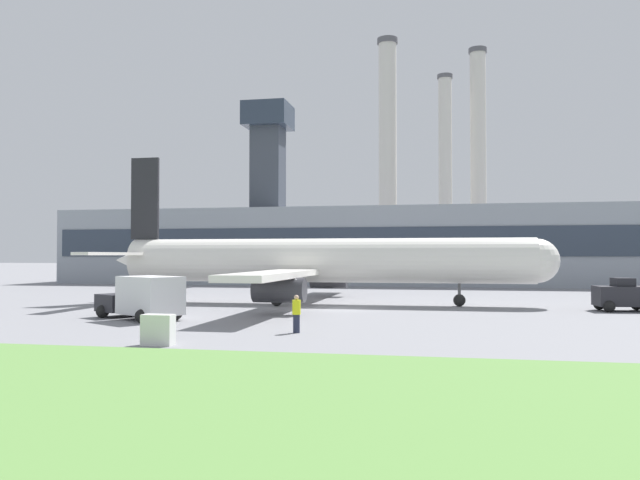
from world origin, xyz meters
name	(u,v)px	position (x,y,z in m)	size (l,w,h in m)	color
ground_plane	(338,309)	(0.00, 0.00, 0.00)	(400.00, 400.00, 0.00)	gray
terminal_building	(383,244)	(-0.51, 34.81, 4.65)	(77.41, 13.78, 21.91)	#8C939E
smokestack_left	(388,155)	(-3.05, 70.75, 20.97)	(3.62, 3.62, 41.65)	beige
smokestack_right	(445,174)	(6.88, 68.89, 17.17)	(2.59, 2.59, 34.12)	beige
smokestack_far	(478,160)	(12.44, 70.98, 19.61)	(3.09, 3.09, 38.97)	beige
airplane	(316,262)	(-2.10, 3.33, 2.92)	(30.94, 29.19, 10.46)	white
pushback_tug	(623,296)	(17.05, 1.61, 0.88)	(3.28, 2.58, 2.00)	#232328
baggage_truck	(143,298)	(-8.93, -8.45, 1.12)	(5.77, 4.60, 2.27)	#232328
ground_crew_person	(296,313)	(0.23, -12.32, 0.84)	(0.51, 0.51, 1.64)	#23283D
utility_cabinet	(158,330)	(-3.98, -16.95, 0.58)	(1.18, 0.57, 1.15)	silver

